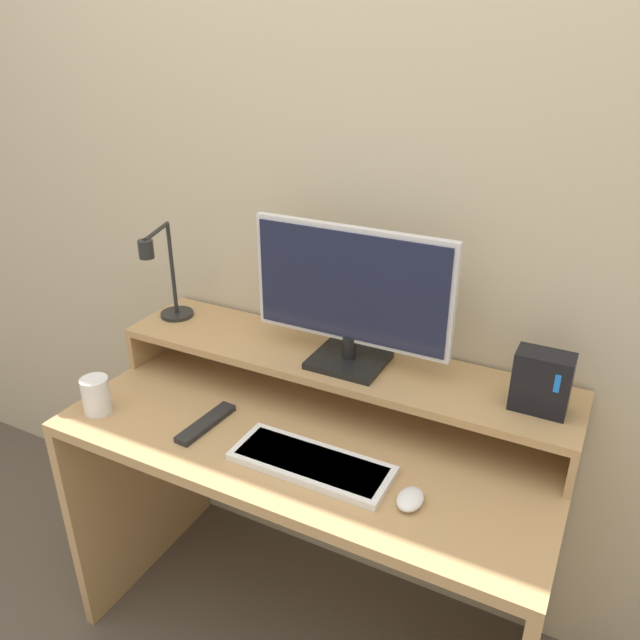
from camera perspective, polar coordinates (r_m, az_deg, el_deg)
name	(u,v)px	position (r m, az deg, el deg)	size (l,w,h in m)	color
wall_back	(367,210)	(1.70, 4.34, 10.02)	(6.00, 0.05, 2.50)	beige
desk	(310,494)	(1.77, -0.92, -15.61)	(1.28, 0.60, 0.75)	tan
monitor_shelf	(338,364)	(1.71, 1.64, -4.04)	(1.28, 0.27, 0.13)	tan
monitor	(351,295)	(1.59, 2.81, 2.29)	(0.54, 0.17, 0.38)	black
desk_lamp	(166,282)	(1.89, -13.93, 3.43)	(0.12, 0.22, 0.30)	black
router_dock	(542,382)	(1.53, 19.62, -5.35)	(0.13, 0.08, 0.15)	black
keyboard	(311,463)	(1.52, -0.81, -12.93)	(0.39, 0.15, 0.02)	white
mouse	(410,499)	(1.43, 8.26, -15.90)	(0.06, 0.08, 0.03)	white
remote_control	(206,423)	(1.68, -10.38, -9.27)	(0.06, 0.20, 0.02)	black
mug	(96,395)	(1.79, -19.78, -6.49)	(0.07, 0.07, 0.10)	white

